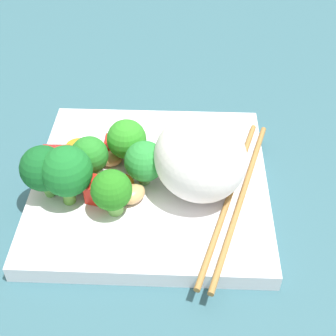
{
  "coord_description": "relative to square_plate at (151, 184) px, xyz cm",
  "views": [
    {
      "loc": [
        3.48,
        -39.22,
        38.86
      ],
      "look_at": [
        1.94,
        -0.48,
        3.89
      ],
      "focal_mm": 52.34,
      "sensor_mm": 36.0,
      "label": 1
    }
  ],
  "objects": [
    {
      "name": "broccoli_floret_3",
      "position": [
        -2.74,
        2.61,
        4.21
      ],
      "size": [
        4.41,
        4.41,
        5.59
      ],
      "color": "#72AE55",
      "rests_on": "square_plate"
    },
    {
      "name": "carrot_slice_2",
      "position": [
        -6.82,
        3.29,
        1.32
      ],
      "size": [
        3.63,
        3.63,
        0.76
      ],
      "primitive_type": "cylinder",
      "rotation": [
        0.0,
        0.0,
        3.91
      ],
      "color": "orange",
      "rests_on": "square_plate"
    },
    {
      "name": "carrot_slice_0",
      "position": [
        -9.9,
        -0.31,
        1.33
      ],
      "size": [
        3.94,
        3.94,
        0.77
      ],
      "primitive_type": "cylinder",
      "rotation": [
        0.0,
        0.0,
        3.86
      ],
      "color": "orange",
      "rests_on": "square_plate"
    },
    {
      "name": "pepper_chunk_2",
      "position": [
        -4.93,
        -3.39,
        2.1
      ],
      "size": [
        3.32,
        2.99,
        2.3
      ],
      "primitive_type": "cube",
      "rotation": [
        0.0,
        0.0,
        6.04
      ],
      "color": "red",
      "rests_on": "square_plate"
    },
    {
      "name": "ground_plane",
      "position": [
        0.0,
        0.0,
        -1.95
      ],
      "size": [
        110.0,
        110.0,
        2.0
      ],
      "primitive_type": "cube",
      "color": "#315C68"
    },
    {
      "name": "broccoli_floret_5",
      "position": [
        -8.07,
        -3.59,
        4.89
      ],
      "size": [
        5.25,
        5.25,
        6.68
      ],
      "color": "#61A33E",
      "rests_on": "square_plate"
    },
    {
      "name": "pepper_chunk_1",
      "position": [
        -4.52,
        4.35,
        1.79
      ],
      "size": [
        2.13,
        2.61,
        1.69
      ],
      "primitive_type": "cube",
      "rotation": [
        0.0,
        0.0,
        1.58
      ],
      "color": "red",
      "rests_on": "square_plate"
    },
    {
      "name": "broccoli_floret_1",
      "position": [
        -0.51,
        -0.72,
        3.96
      ],
      "size": [
        4.36,
        4.36,
        5.38
      ],
      "color": "#70B255",
      "rests_on": "square_plate"
    },
    {
      "name": "carrot_slice_1",
      "position": [
        -3.2,
        -1.37,
        1.19
      ],
      "size": [
        4.21,
        4.21,
        0.48
      ],
      "primitive_type": "cylinder",
      "rotation": [
        0.0,
        0.0,
        3.98
      ],
      "color": "orange",
      "rests_on": "square_plate"
    },
    {
      "name": "carrot_slice_3",
      "position": [
        -8.89,
        4.69,
        1.21
      ],
      "size": [
        3.53,
        3.53,
        0.54
      ],
      "primitive_type": "cylinder",
      "rotation": [
        0.0,
        0.0,
        1.89
      ],
      "color": "orange",
      "rests_on": "square_plate"
    },
    {
      "name": "chicken_piece_0",
      "position": [
        -7.99,
        1.64,
        2.0
      ],
      "size": [
        3.4,
        3.32,
        2.1
      ],
      "primitive_type": "ellipsoid",
      "rotation": [
        0.0,
        0.0,
        2.47
      ],
      "color": "tan",
      "rests_on": "square_plate"
    },
    {
      "name": "chicken_piece_2",
      "position": [
        -1.59,
        -3.44,
        1.83
      ],
      "size": [
        3.51,
        3.6,
        1.76
      ],
      "primitive_type": "ellipsoid",
      "rotation": [
        0.0,
        0.0,
        4.01
      ],
      "color": "tan",
      "rests_on": "square_plate"
    },
    {
      "name": "chopstick_pair",
      "position": [
        9.17,
        -2.76,
        1.25
      ],
      "size": [
        8.89,
        24.43,
        0.61
      ],
      "rotation": [
        0.0,
        0.0,
        7.57
      ],
      "color": "#9F733B",
      "rests_on": "square_plate"
    },
    {
      "name": "square_plate",
      "position": [
        0.0,
        0.0,
        0.0
      ],
      "size": [
        25.58,
        25.58,
        1.89
      ],
      "primitive_type": "cube",
      "rotation": [
        0.0,
        0.0,
        0.0
      ],
      "color": "white",
      "rests_on": "ground_plane"
    },
    {
      "name": "pepper_chunk_0",
      "position": [
        -10.81,
        1.96,
        1.87
      ],
      "size": [
        3.14,
        2.52,
        1.84
      ],
      "primitive_type": "cube",
      "rotation": [
        0.0,
        0.0,
        0.02
      ],
      "color": "red",
      "rests_on": "square_plate"
    },
    {
      "name": "chicken_piece_3",
      "position": [
        -4.65,
        2.14,
        1.76
      ],
      "size": [
        2.9,
        2.24,
        1.63
      ],
      "primitive_type": "ellipsoid",
      "rotation": [
        0.0,
        0.0,
        0.09
      ],
      "color": "tan",
      "rests_on": "square_plate"
    },
    {
      "name": "broccoli_floret_4",
      "position": [
        -3.46,
        -5.11,
        3.86
      ],
      "size": [
        4.17,
        4.17,
        5.26
      ],
      "color": "#75BA56",
      "rests_on": "square_plate"
    },
    {
      "name": "broccoli_floret_2",
      "position": [
        -6.47,
        0.23,
        3.96
      ],
      "size": [
        4.1,
        4.1,
        5.27
      ],
      "color": "#76AE55",
      "rests_on": "square_plate"
    },
    {
      "name": "chicken_piece_4",
      "position": [
        -0.55,
        2.17,
        1.78
      ],
      "size": [
        3.8,
        3.84,
        1.66
      ],
      "primitive_type": "ellipsoid",
      "rotation": [
        0.0,
        0.0,
        3.98
      ],
      "color": "tan",
      "rests_on": "square_plate"
    },
    {
      "name": "rice_mound",
      "position": [
        5.26,
        -1.51,
        5.35
      ],
      "size": [
        13.39,
        13.49,
        8.82
      ],
      "primitive_type": "ellipsoid",
      "rotation": [
        0.0,
        0.0,
        5.39
      ],
      "color": "white",
      "rests_on": "square_plate"
    },
    {
      "name": "broccoli_floret_0",
      "position": [
        -10.67,
        -2.91,
        4.57
      ],
      "size": [
        4.76,
        4.76,
        6.17
      ],
      "color": "#63AC4B",
      "rests_on": "square_plate"
    }
  ]
}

